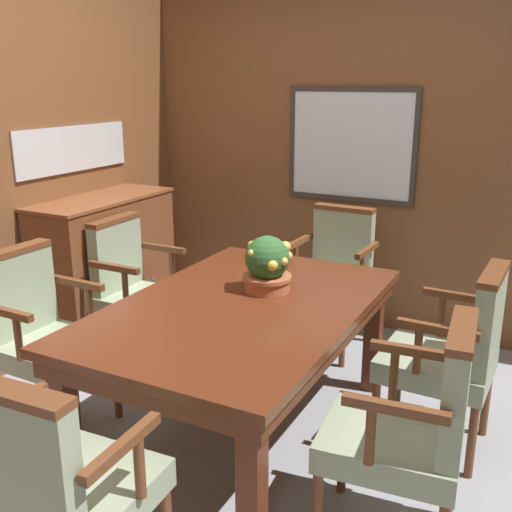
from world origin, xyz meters
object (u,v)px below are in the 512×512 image
(chair_right_far, at_px, (453,351))
(sideboard_cabinet, at_px, (106,270))
(chair_left_near, at_px, (42,330))
(chair_head_far, at_px, (334,272))
(chair_left_far, at_px, (136,286))
(chair_right_near, at_px, (412,425))
(chair_head_near, at_px, (58,487))
(potted_plant, at_px, (267,265))
(dining_table, at_px, (242,321))

(chair_right_far, relative_size, sideboard_cabinet, 0.89)
(chair_left_near, height_order, sideboard_cabinet, sideboard_cabinet)
(chair_right_far, bearing_deg, chair_head_far, -131.99)
(chair_right_far, bearing_deg, sideboard_cabinet, -94.35)
(chair_left_far, relative_size, chair_right_near, 1.00)
(chair_head_near, bearing_deg, sideboard_cabinet, -55.52)
(potted_plant, bearing_deg, chair_right_far, 8.93)
(chair_head_far, bearing_deg, dining_table, -88.37)
(potted_plant, bearing_deg, dining_table, -97.45)
(chair_left_far, distance_m, sideboard_cabinet, 0.46)
(dining_table, height_order, chair_right_near, chair_right_near)
(chair_head_near, xyz_separation_m, chair_left_near, (-0.99, 0.88, 0.00))
(dining_table, distance_m, chair_right_far, 1.02)
(chair_left_near, bearing_deg, potted_plant, -58.73)
(chair_head_near, height_order, chair_left_near, same)
(chair_right_far, distance_m, potted_plant, 0.99)
(chair_left_near, xyz_separation_m, sideboard_cabinet, (-0.42, 0.98, -0.01))
(dining_table, height_order, chair_right_far, chair_right_far)
(chair_left_far, xyz_separation_m, potted_plant, (1.02, -0.20, 0.34))
(chair_right_far, bearing_deg, chair_right_near, 0.12)
(dining_table, distance_m, sideboard_cabinet, 1.54)
(chair_left_far, distance_m, chair_right_near, 2.07)
(chair_left_near, distance_m, potted_plant, 1.22)
(dining_table, height_order, chair_left_far, chair_left_far)
(chair_right_far, xyz_separation_m, chair_left_near, (-1.93, -0.73, 0.00))
(chair_left_far, relative_size, chair_right_far, 1.00)
(dining_table, relative_size, chair_head_near, 1.83)
(chair_right_far, distance_m, chair_head_near, 1.86)
(potted_plant, bearing_deg, chair_right_near, -33.30)
(chair_head_near, xyz_separation_m, sideboard_cabinet, (-1.41, 1.86, -0.01))
(chair_head_far, bearing_deg, chair_left_near, -119.21)
(chair_left_far, bearing_deg, dining_table, -113.24)
(dining_table, xyz_separation_m, chair_right_near, (0.93, -0.37, -0.11))
(potted_plant, distance_m, sideboard_cabinet, 1.53)
(dining_table, height_order, chair_head_far, chair_head_far)
(chair_right_near, height_order, sideboard_cabinet, sideboard_cabinet)
(chair_right_near, xyz_separation_m, chair_head_near, (-0.92, -0.87, 0.00))
(chair_right_near, relative_size, potted_plant, 3.27)
(dining_table, bearing_deg, chair_left_near, -159.83)
(chair_head_far, relative_size, chair_right_near, 1.00)
(chair_head_far, distance_m, potted_plant, 1.09)
(sideboard_cabinet, bearing_deg, potted_plant, -15.62)
(chair_left_far, height_order, chair_left_near, same)
(chair_right_far, relative_size, chair_left_near, 1.00)
(chair_right_near, bearing_deg, chair_right_far, 173.09)
(chair_right_near, height_order, potted_plant, potted_plant)
(chair_head_far, bearing_deg, sideboard_cabinet, -153.29)
(chair_right_far, xyz_separation_m, sideboard_cabinet, (-2.35, 0.26, -0.01))
(chair_head_far, distance_m, chair_right_near, 1.87)
(chair_right_near, xyz_separation_m, chair_right_far, (0.02, 0.74, 0.00))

